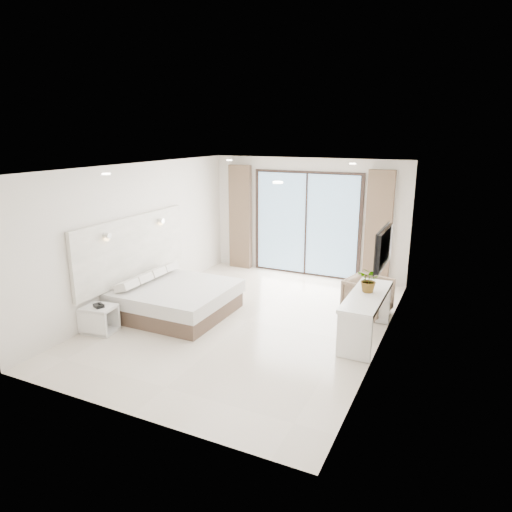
{
  "coord_description": "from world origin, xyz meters",
  "views": [
    {
      "loc": [
        3.35,
        -6.73,
        3.24
      ],
      "look_at": [
        -0.02,
        0.4,
        1.1
      ],
      "focal_mm": 32.0,
      "sensor_mm": 36.0,
      "label": 1
    }
  ],
  "objects_px": {
    "bed": "(176,299)",
    "console_desk": "(366,306)",
    "nightstand": "(100,319)",
    "armchair": "(368,294)"
  },
  "relations": [
    {
      "from": "nightstand",
      "to": "console_desk",
      "type": "xyz_separation_m",
      "value": [
        4.06,
        1.61,
        0.34
      ]
    },
    {
      "from": "bed",
      "to": "console_desk",
      "type": "distance_m",
      "value": 3.43
    },
    {
      "from": "bed",
      "to": "nightstand",
      "type": "bearing_deg",
      "value": -118.8
    },
    {
      "from": "bed",
      "to": "armchair",
      "type": "xyz_separation_m",
      "value": [
        3.2,
        1.5,
        0.09
      ]
    },
    {
      "from": "nightstand",
      "to": "bed",
      "type": "bearing_deg",
      "value": 53.45
    },
    {
      "from": "console_desk",
      "to": "armchair",
      "type": "bearing_deg",
      "value": 99.8
    },
    {
      "from": "nightstand",
      "to": "console_desk",
      "type": "relative_size",
      "value": 0.33
    },
    {
      "from": "bed",
      "to": "console_desk",
      "type": "bearing_deg",
      "value": 6.65
    },
    {
      "from": "bed",
      "to": "console_desk",
      "type": "relative_size",
      "value": 1.13
    },
    {
      "from": "bed",
      "to": "armchair",
      "type": "relative_size",
      "value": 2.55
    }
  ]
}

